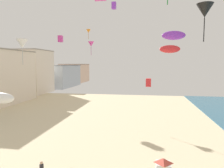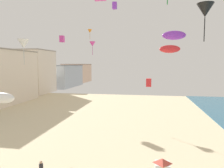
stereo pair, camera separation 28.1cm
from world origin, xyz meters
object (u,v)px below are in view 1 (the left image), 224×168
at_px(lifeguard_stand, 163,167).
at_px(kite_red_parafoil, 170,49).
at_px(kite_magenta_delta, 91,44).
at_px(kite_white_parafoil, 2,98).
at_px(kite_orange_delta, 88,31).
at_px(kite_red_box, 148,83).
at_px(kite_black_delta, 205,11).
at_px(kite_purple_box, 114,6).
at_px(kite_magenta_box_2, 60,39).
at_px(kite_purple_parafoil, 174,35).
at_px(kite_white_delta, 22,44).

relative_size(lifeguard_stand, kite_red_parafoil, 1.33).
bearing_deg(kite_magenta_delta, kite_white_parafoil, -96.29).
distance_m(kite_red_parafoil, kite_orange_delta, 27.97).
height_order(kite_white_parafoil, kite_red_box, kite_red_box).
bearing_deg(kite_black_delta, kite_purple_box, 142.26).
bearing_deg(kite_red_parafoil, kite_white_parafoil, -172.16).
distance_m(kite_magenta_delta, kite_red_box, 22.64).
relative_size(kite_orange_delta, kite_purple_box, 2.20).
bearing_deg(kite_purple_box, kite_red_box, -47.85).
bearing_deg(kite_orange_delta, kite_black_delta, -50.87).
height_order(kite_magenta_box_2, kite_orange_delta, kite_orange_delta).
bearing_deg(lifeguard_stand, kite_purple_parafoil, 100.55).
bearing_deg(kite_orange_delta, lifeguard_stand, -64.00).
relative_size(lifeguard_stand, kite_magenta_delta, 0.91).
xyz_separation_m(lifeguard_stand, kite_magenta_delta, (-12.87, 26.99, 12.10)).
bearing_deg(kite_red_box, kite_purple_parafoil, -3.15).
bearing_deg(kite_red_box, kite_black_delta, -25.01).
bearing_deg(kite_orange_delta, kite_red_parafoil, -58.01).
relative_size(lifeguard_stand, kite_orange_delta, 1.24).
distance_m(kite_white_parafoil, kite_red_box, 15.65).
distance_m(kite_black_delta, kite_magenta_box_2, 32.62).
distance_m(kite_orange_delta, kite_purple_box, 16.08).
height_order(kite_red_parafoil, kite_orange_delta, kite_orange_delta).
height_order(kite_magenta_box_2, kite_purple_box, kite_purple_box).
bearing_deg(kite_purple_parafoil, kite_white_parafoil, -161.05).
distance_m(kite_white_delta, kite_purple_parafoil, 22.83).
height_order(lifeguard_stand, kite_purple_box, kite_purple_box).
distance_m(kite_red_parafoil, kite_purple_box, 13.29).
relative_size(kite_red_parafoil, kite_red_box, 2.06).
xyz_separation_m(kite_magenta_delta, kite_purple_parafoil, (14.38, -18.45, -1.05)).
bearing_deg(lifeguard_stand, kite_red_box, 118.16).
bearing_deg(kite_white_delta, kite_purple_parafoil, -14.98).
height_order(kite_magenta_delta, kite_white_parafoil, kite_magenta_delta).
relative_size(kite_magenta_delta, kite_white_delta, 0.71).
bearing_deg(kite_magenta_delta, kite_white_delta, -121.43).
height_order(kite_white_parafoil, kite_purple_box, kite_purple_box).
xyz_separation_m(kite_magenta_delta, kite_black_delta, (16.98, -20.76, 0.94)).
xyz_separation_m(lifeguard_stand, kite_purple_box, (-6.05, 14.10, 16.09)).
relative_size(kite_white_delta, kite_magenta_box_2, 2.83).
height_order(lifeguard_stand, kite_purple_parafoil, kite_purple_parafoil).
relative_size(kite_magenta_delta, kite_orange_delta, 1.37).
height_order(kite_red_parafoil, kite_red_box, kite_red_parafoil).
height_order(kite_magenta_delta, kite_orange_delta, kite_orange_delta).
relative_size(kite_red_parafoil, kite_purple_parafoil, 0.75).
relative_size(lifeguard_stand, kite_magenta_box_2, 1.83).
height_order(kite_magenta_delta, kite_black_delta, kite_black_delta).
bearing_deg(kite_magenta_box_2, kite_white_parafoil, -79.96).
bearing_deg(kite_black_delta, kite_white_parafoil, -169.76).
relative_size(kite_black_delta, kite_purple_parafoil, 1.43).
height_order(lifeguard_stand, kite_white_parafoil, kite_white_parafoil).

